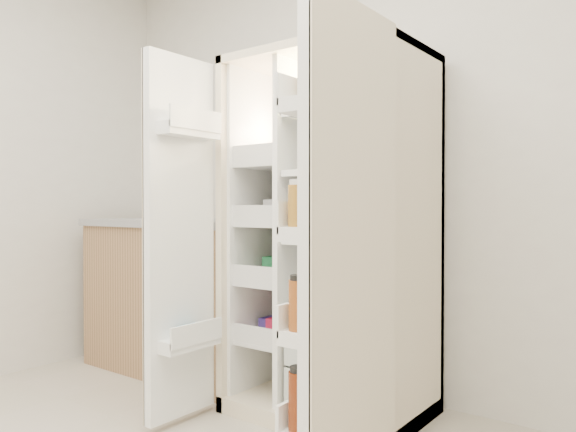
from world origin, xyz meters
The scene contains 5 objects.
wall_back centered at (0.00, 2.00, 1.35)m, with size 4.00×0.02×2.70m, color silver.
refrigerator centered at (-0.04, 1.65, 0.74)m, with size 0.92×0.70×1.80m.
freezer_door centered at (-0.56, 1.05, 0.89)m, with size 0.15×0.40×1.72m.
fridge_door centered at (0.43, 0.96, 0.87)m, with size 0.17×0.58×1.72m.
kitchen_counter centered at (-1.19, 1.67, 0.48)m, with size 1.32×0.70×0.96m.
Camera 1 is at (1.43, -0.72, 1.04)m, focal length 34.00 mm.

